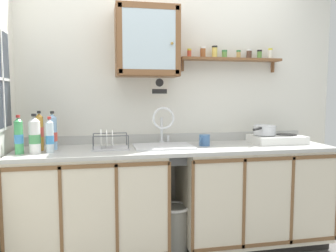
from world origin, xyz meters
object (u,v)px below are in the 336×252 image
Objects in this scene: warning_sign at (159,86)px; bottle_juice_amber_0 at (40,132)px; dish_rack at (109,144)px; trash_bin at (174,229)px; saucepan at (264,130)px; wall_cabinet at (147,42)px; bottle_opaque_white_2 at (35,136)px; sink at (163,148)px; bottle_soda_green_1 at (19,136)px; mug at (204,140)px; hot_plate_stove at (277,139)px; bottle_water_blue_4 at (53,133)px; bottle_water_clear_3 at (50,137)px.

bottle_juice_amber_0 is at bearing -164.49° from warning_sign.
trash_bin is at bearing -7.72° from dish_rack.
saucepan is 0.51× the size of wall_cabinet.
sink is at bearing 8.05° from bottle_opaque_white_2.
bottle_soda_green_1 is at bearing -178.73° from trash_bin.
wall_cabinet is at bearing 16.55° from bottle_opaque_white_2.
bottle_opaque_white_2 reaches higher than mug.
dish_rack reaches higher than hot_plate_stove.
bottle_opaque_white_2 is at bearing -176.35° from hot_plate_stove.
bottle_water_blue_4 is at bearing 171.51° from dish_rack.
bottle_juice_amber_0 reaches higher than bottle_water_clear_3.
bottle_water_clear_3 reaches higher than trash_bin.
bottle_soda_green_1 is (-2.19, -0.13, 0.10)m from hot_plate_stove.
bottle_juice_amber_0 is 0.55m from dish_rack.
dish_rack reaches higher than mug.
wall_cabinet is (1.01, 0.26, 0.77)m from bottle_soda_green_1.
wall_cabinet is 1.63m from trash_bin.
wall_cabinet is at bearing 25.51° from dish_rack.
warning_sign reaches higher than mug.
bottle_water_blue_4 is (0.11, 0.17, 0.00)m from bottle_opaque_white_2.
warning_sign is at bearing 86.82° from sink.
trash_bin is at bearing -172.03° from saucepan.
bottle_water_blue_4 is 2.74× the size of mug.
warning_sign is (0.93, 0.24, 0.39)m from bottle_water_blue_4.
saucepan is at bearing -15.69° from warning_sign.
sink is at bearing 179.38° from hot_plate_stove.
bottle_juice_amber_0 is at bearing -179.98° from hot_plate_stove.
bottle_water_blue_4 is (-1.86, 0.02, 0.01)m from saucepan.
wall_cabinet is 1.41× the size of trash_bin.
saucepan is 1.41m from dish_rack.
bottle_soda_green_1 is at bearing -172.97° from sink.
trash_bin is (0.98, -0.14, -0.83)m from bottle_water_blue_4.
hot_plate_stove is 4.08× the size of mug.
bottle_water_blue_4 reaches higher than trash_bin.
wall_cabinet reaches higher than dish_rack.
warning_sign reaches higher than bottle_water_blue_4.
sink is 0.60m from warning_sign.
mug is 0.27× the size of trash_bin.
sink reaches higher than dish_rack.
bottle_water_clear_3 is (0.11, 0.02, -0.01)m from bottle_opaque_white_2.
mug is (-0.58, -0.03, -0.08)m from saucepan.
bottle_soda_green_1 is at bearing -165.46° from wall_cabinet.
saucepan reaches higher than hot_plate_stove.
bottle_water_clear_3 is 1.28m from mug.
trash_bin is (0.54, -0.07, -0.74)m from dish_rack.
hot_plate_stove is at bearing 0.78° from mug.
warning_sign is at bearing 14.79° from bottle_water_blue_4.
mug is 0.99m from wall_cabinet.
bottle_water_clear_3 is (-0.91, -0.12, 0.14)m from sink.
trash_bin is (-0.29, -0.09, -0.74)m from mug.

